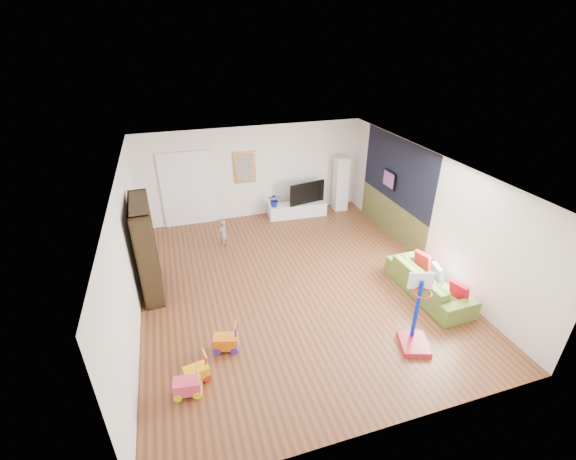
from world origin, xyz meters
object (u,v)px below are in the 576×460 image
object	(u,v)px
media_console	(297,210)
sofa	(429,282)
basketball_hoop	(420,315)
bookshelf	(146,248)

from	to	relation	value
media_console	sofa	world-z (taller)	sofa
media_console	basketball_hoop	bearing A→B (deg)	-84.28
media_console	bookshelf	xyz separation A→B (m)	(-4.18, -2.58, 0.84)
bookshelf	sofa	distance (m)	5.97
media_console	bookshelf	world-z (taller)	bookshelf
media_console	sofa	xyz separation A→B (m)	(1.42, -4.52, 0.10)
media_console	bookshelf	bearing A→B (deg)	-145.21
sofa	basketball_hoop	world-z (taller)	basketball_hoop
media_console	bookshelf	size ratio (longest dim) A/B	0.84
media_console	basketball_hoop	size ratio (longest dim) A/B	1.21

